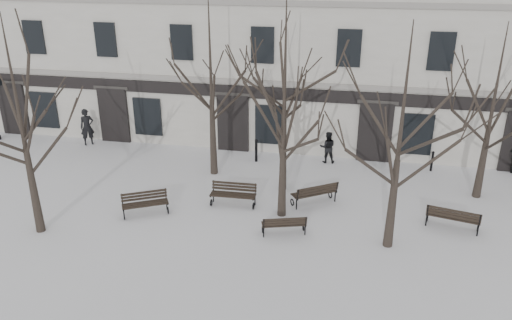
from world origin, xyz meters
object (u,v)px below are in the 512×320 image
(tree_1, at_px, (284,113))
(bench_4, at_px, (315,193))
(tree_0, at_px, (17,103))
(bench_1, at_px, (284,224))
(bench_2, at_px, (453,217))
(bench_0, at_px, (145,203))
(bench_3, at_px, (233,194))
(tree_2, at_px, (403,114))

(tree_1, bearing_deg, bench_4, 44.58)
(tree_0, relative_size, bench_1, 4.65)
(bench_2, relative_size, bench_4, 1.04)
(bench_0, xyz_separation_m, bench_3, (3.15, 1.42, 0.02))
(tree_2, bearing_deg, bench_3, 162.69)
(bench_0, distance_m, bench_2, 11.51)
(bench_2, distance_m, bench_4, 5.20)
(tree_0, relative_size, tree_2, 1.02)
(tree_1, bearing_deg, tree_2, -19.91)
(bench_3, height_order, bench_4, bench_4)
(bench_1, bearing_deg, tree_0, -7.45)
(tree_1, distance_m, bench_1, 3.97)
(tree_1, bearing_deg, bench_0, -169.19)
(tree_1, height_order, bench_1, tree_1)
(tree_0, xyz_separation_m, tree_1, (8.41, 2.98, -0.71))
(tree_2, relative_size, bench_1, 4.58)
(bench_0, distance_m, bench_1, 5.52)
(tree_2, bearing_deg, tree_1, 160.09)
(bench_4, bearing_deg, tree_1, 9.90)
(bench_3, bearing_deg, tree_2, -19.16)
(bench_3, bearing_deg, tree_1, -13.90)
(bench_2, bearing_deg, bench_3, 11.06)
(tree_0, xyz_separation_m, bench_4, (9.57, 4.13, -4.32))
(tree_2, relative_size, bench_2, 3.90)
(tree_1, relative_size, bench_3, 3.59)
(bench_0, relative_size, bench_3, 0.98)
(tree_0, bearing_deg, tree_1, 19.52)
(tree_0, height_order, bench_4, tree_0)
(bench_1, bearing_deg, bench_0, -22.22)
(tree_0, xyz_separation_m, tree_2, (12.35, 1.56, -0.08))
(bench_1, relative_size, bench_3, 0.90)
(bench_1, height_order, bench_3, bench_3)
(tree_2, distance_m, bench_2, 5.09)
(bench_0, height_order, bench_3, bench_3)
(bench_1, height_order, bench_4, bench_4)
(tree_2, xyz_separation_m, bench_1, (-3.63, -0.03, -4.32))
(tree_0, distance_m, bench_2, 15.62)
(tree_1, bearing_deg, tree_0, -160.48)
(tree_0, height_order, bench_2, tree_0)
(bench_1, height_order, bench_2, bench_2)
(tree_2, bearing_deg, bench_4, 137.25)
(bench_2, bearing_deg, bench_1, 28.15)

